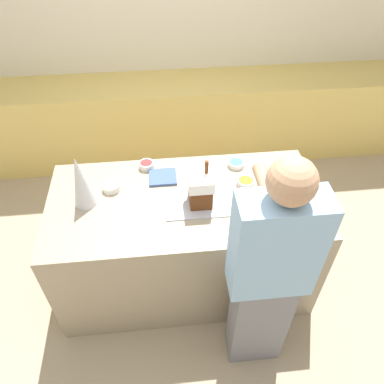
{
  "coord_description": "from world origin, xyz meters",
  "views": [
    {
      "loc": [
        -0.14,
        -1.82,
        2.73
      ],
      "look_at": [
        0.05,
        0.0,
        0.98
      ],
      "focal_mm": 35.0,
      "sensor_mm": 36.0,
      "label": 1
    }
  ],
  "objects_px": {
    "baking_tray": "(200,202)",
    "candy_bowl_near_tray_right": "(146,165)",
    "candy_bowl_far_right": "(111,186)",
    "candy_bowl_front_corner": "(246,182)",
    "gingerbread_house": "(200,189)",
    "cookbook": "(163,177)",
    "candy_bowl_near_tray_left": "(279,181)",
    "decorative_tree": "(81,182)",
    "candy_bowl_behind_tray": "(236,163)",
    "person": "(268,277)"
  },
  "relations": [
    {
      "from": "decorative_tree",
      "to": "candy_bowl_near_tray_right",
      "type": "relative_size",
      "value": 3.53
    },
    {
      "from": "baking_tray",
      "to": "cookbook",
      "type": "distance_m",
      "value": 0.37
    },
    {
      "from": "candy_bowl_behind_tray",
      "to": "candy_bowl_far_right",
      "type": "bearing_deg",
      "value": -169.63
    },
    {
      "from": "candy_bowl_far_right",
      "to": "candy_bowl_near_tray_right",
      "type": "distance_m",
      "value": 0.33
    },
    {
      "from": "baking_tray",
      "to": "candy_bowl_front_corner",
      "type": "xyz_separation_m",
      "value": [
        0.34,
        0.15,
        0.02
      ]
    },
    {
      "from": "candy_bowl_near_tray_left",
      "to": "cookbook",
      "type": "bearing_deg",
      "value": 170.59
    },
    {
      "from": "cookbook",
      "to": "candy_bowl_front_corner",
      "type": "bearing_deg",
      "value": -12.39
    },
    {
      "from": "candy_bowl_far_right",
      "to": "cookbook",
      "type": "height_order",
      "value": "candy_bowl_far_right"
    },
    {
      "from": "candy_bowl_near_tray_left",
      "to": "cookbook",
      "type": "relative_size",
      "value": 0.59
    },
    {
      "from": "baking_tray",
      "to": "candy_bowl_near_tray_left",
      "type": "xyz_separation_m",
      "value": [
        0.58,
        0.14,
        0.02
      ]
    },
    {
      "from": "baking_tray",
      "to": "cookbook",
      "type": "height_order",
      "value": "cookbook"
    },
    {
      "from": "decorative_tree",
      "to": "cookbook",
      "type": "relative_size",
      "value": 1.99
    },
    {
      "from": "gingerbread_house",
      "to": "candy_bowl_far_right",
      "type": "height_order",
      "value": "gingerbread_house"
    },
    {
      "from": "candy_bowl_behind_tray",
      "to": "candy_bowl_front_corner",
      "type": "height_order",
      "value": "candy_bowl_front_corner"
    },
    {
      "from": "candy_bowl_behind_tray",
      "to": "candy_bowl_front_corner",
      "type": "relative_size",
      "value": 1.0
    },
    {
      "from": "candy_bowl_near_tray_right",
      "to": "cookbook",
      "type": "distance_m",
      "value": 0.18
    },
    {
      "from": "decorative_tree",
      "to": "candy_bowl_behind_tray",
      "type": "xyz_separation_m",
      "value": [
        1.09,
        0.29,
        -0.18
      ]
    },
    {
      "from": "candy_bowl_near_tray_left",
      "to": "person",
      "type": "relative_size",
      "value": 0.07
    },
    {
      "from": "cookbook",
      "to": "candy_bowl_behind_tray",
      "type": "bearing_deg",
      "value": 8.83
    },
    {
      "from": "baking_tray",
      "to": "cookbook",
      "type": "relative_size",
      "value": 2.44
    },
    {
      "from": "candy_bowl_behind_tray",
      "to": "candy_bowl_near_tray_right",
      "type": "bearing_deg",
      "value": 176.06
    },
    {
      "from": "person",
      "to": "candy_bowl_near_tray_right",
      "type": "bearing_deg",
      "value": 123.16
    },
    {
      "from": "candy_bowl_behind_tray",
      "to": "candy_bowl_far_right",
      "type": "distance_m",
      "value": 0.94
    },
    {
      "from": "baking_tray",
      "to": "decorative_tree",
      "type": "height_order",
      "value": "decorative_tree"
    },
    {
      "from": "baking_tray",
      "to": "candy_bowl_near_tray_left",
      "type": "relative_size",
      "value": 4.1
    },
    {
      "from": "gingerbread_house",
      "to": "cookbook",
      "type": "bearing_deg",
      "value": 130.75
    },
    {
      "from": "baking_tray",
      "to": "person",
      "type": "distance_m",
      "value": 0.69
    },
    {
      "from": "candy_bowl_near_tray_left",
      "to": "baking_tray",
      "type": "bearing_deg",
      "value": -166.22
    },
    {
      "from": "baking_tray",
      "to": "gingerbread_house",
      "type": "distance_m",
      "value": 0.13
    },
    {
      "from": "decorative_tree",
      "to": "candy_bowl_front_corner",
      "type": "bearing_deg",
      "value": 3.79
    },
    {
      "from": "gingerbread_house",
      "to": "candy_bowl_behind_tray",
      "type": "relative_size",
      "value": 2.63
    },
    {
      "from": "baking_tray",
      "to": "candy_bowl_near_tray_right",
      "type": "distance_m",
      "value": 0.55
    },
    {
      "from": "gingerbread_house",
      "to": "candy_bowl_far_right",
      "type": "xyz_separation_m",
      "value": [
        -0.6,
        0.2,
        -0.11
      ]
    },
    {
      "from": "candy_bowl_far_right",
      "to": "candy_bowl_near_tray_left",
      "type": "relative_size",
      "value": 1.06
    },
    {
      "from": "candy_bowl_near_tray_left",
      "to": "candy_bowl_front_corner",
      "type": "relative_size",
      "value": 0.94
    },
    {
      "from": "candy_bowl_near_tray_right",
      "to": "candy_bowl_far_right",
      "type": "bearing_deg",
      "value": -139.16
    },
    {
      "from": "decorative_tree",
      "to": "candy_bowl_near_tray_left",
      "type": "distance_m",
      "value": 1.37
    },
    {
      "from": "candy_bowl_behind_tray",
      "to": "person",
      "type": "relative_size",
      "value": 0.07
    },
    {
      "from": "candy_bowl_far_right",
      "to": "candy_bowl_front_corner",
      "type": "xyz_separation_m",
      "value": [
        0.95,
        -0.05,
        -0.0
      ]
    },
    {
      "from": "gingerbread_house",
      "to": "candy_bowl_front_corner",
      "type": "height_order",
      "value": "gingerbread_house"
    },
    {
      "from": "candy_bowl_front_corner",
      "to": "decorative_tree",
      "type": "bearing_deg",
      "value": -176.21
    },
    {
      "from": "candy_bowl_near_tray_left",
      "to": "cookbook",
      "type": "distance_m",
      "value": 0.84
    },
    {
      "from": "candy_bowl_front_corner",
      "to": "person",
      "type": "distance_m",
      "value": 0.77
    },
    {
      "from": "baking_tray",
      "to": "candy_bowl_far_right",
      "type": "bearing_deg",
      "value": 161.85
    },
    {
      "from": "gingerbread_house",
      "to": "candy_bowl_near_tray_right",
      "type": "bearing_deg",
      "value": 130.79
    },
    {
      "from": "gingerbread_house",
      "to": "candy_bowl_behind_tray",
      "type": "bearing_deg",
      "value": 49.24
    },
    {
      "from": "candy_bowl_near_tray_right",
      "to": "candy_bowl_front_corner",
      "type": "height_order",
      "value": "candy_bowl_near_tray_right"
    },
    {
      "from": "baking_tray",
      "to": "person",
      "type": "relative_size",
      "value": 0.27
    },
    {
      "from": "candy_bowl_behind_tray",
      "to": "cookbook",
      "type": "bearing_deg",
      "value": -171.17
    },
    {
      "from": "candy_bowl_behind_tray",
      "to": "cookbook",
      "type": "xyz_separation_m",
      "value": [
        -0.56,
        -0.09,
        -0.01
      ]
    }
  ]
}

